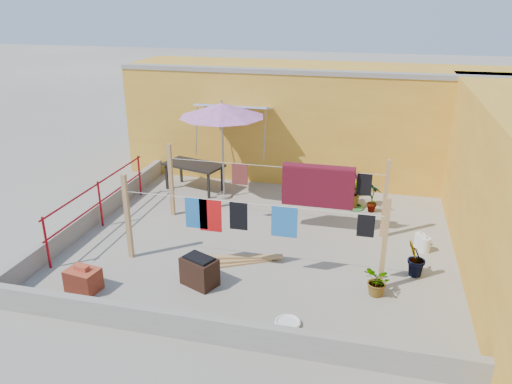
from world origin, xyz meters
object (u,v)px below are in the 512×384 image
brick_stack (83,280)px  patio_umbrella (222,111)px  outdoor_table (194,166)px  white_basin (288,323)px  water_jug_b (425,245)px  green_hose (355,207)px  plant_back_a (351,190)px  water_jug_a (419,240)px  brazier (200,271)px

brick_stack → patio_umbrella: bearing=77.2°
patio_umbrella → outdoor_table: bearing=161.2°
white_basin → water_jug_b: water_jug_b is taller
patio_umbrella → outdoor_table: patio_umbrella is taller
brick_stack → outdoor_table: bearing=88.1°
patio_umbrella → white_basin: 6.19m
green_hose → plant_back_a: size_ratio=0.54×
outdoor_table → water_jug_a: outdoor_table is taller
white_basin → water_jug_b: bearing=53.8°
white_basin → brazier: bearing=155.5°
patio_umbrella → water_jug_b: 5.78m
brick_stack → water_jug_a: size_ratio=1.86×
white_basin → outdoor_table: bearing=123.9°
white_basin → water_jug_a: size_ratio=1.27×
patio_umbrella → water_jug_b: bearing=-20.9°
green_hose → plant_back_a: (-0.12, 0.12, 0.40)m
patio_umbrella → plant_back_a: size_ratio=3.25×
patio_umbrella → outdoor_table: 1.94m
outdoor_table → white_basin: outdoor_table is taller
brick_stack → plant_back_a: size_ratio=0.73×
brazier → green_hose: brazier is taller
water_jug_b → plant_back_a: (-1.68, 2.11, 0.27)m
water_jug_a → patio_umbrella: bearing=161.1°
green_hose → white_basin: bearing=-98.4°
patio_umbrella → brazier: 4.81m
patio_umbrella → plant_back_a: 3.84m
plant_back_a → outdoor_table: bearing=178.4°
water_jug_b → green_hose: 2.53m
water_jug_a → outdoor_table: bearing=161.1°
water_jug_a → green_hose: size_ratio=0.73×
brick_stack → water_jug_a: 6.87m
brick_stack → brazier: (1.99, 0.69, 0.07)m
water_jug_b → water_jug_a: bearing=111.4°
white_basin → water_jug_b: (2.32, 3.17, 0.12)m
patio_umbrella → water_jug_b: patio_umbrella is taller
brazier → water_jug_b: (4.14, 2.34, -0.12)m
patio_umbrella → white_basin: (2.68, -5.08, -2.30)m
water_jug_b → plant_back_a: size_ratio=0.42×
brick_stack → water_jug_b: 6.84m
white_basin → plant_back_a: (0.64, 5.28, 0.39)m
patio_umbrella → white_basin: bearing=-62.2°
white_basin → water_jug_a: 4.07m
brick_stack → brazier: brazier is taller
water_jug_b → patio_umbrella: bearing=159.1°
brazier → water_jug_a: bearing=32.5°
brazier → white_basin: brazier is taller
water_jug_a → water_jug_b: size_ratio=0.94×
brazier → plant_back_a: bearing=61.1°
patio_umbrella → water_jug_a: bearing=-18.9°
white_basin → green_hose: bearing=81.6°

